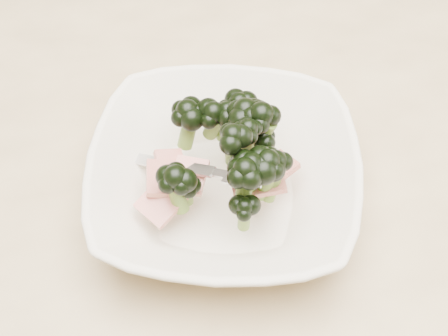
# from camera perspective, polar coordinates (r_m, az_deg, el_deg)

# --- Properties ---
(dining_table) EXTENTS (1.20, 0.80, 0.75)m
(dining_table) POSITION_cam_1_polar(r_m,az_deg,el_deg) (0.73, 0.63, -7.15)
(dining_table) COLOR tan
(dining_table) RESTS_ON ground
(broccoli_dish) EXTENTS (0.32, 0.32, 0.12)m
(broccoli_dish) POSITION_cam_1_polar(r_m,az_deg,el_deg) (0.61, 0.13, -0.53)
(broccoli_dish) COLOR beige
(broccoli_dish) RESTS_ON dining_table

